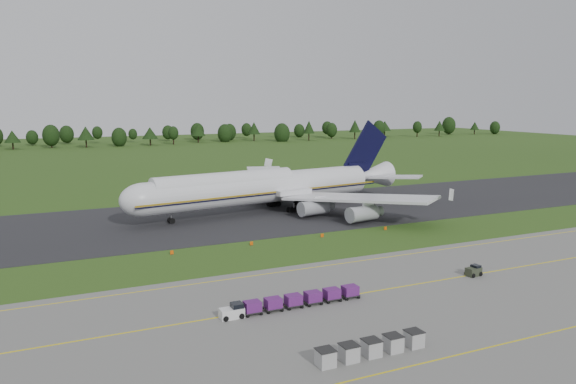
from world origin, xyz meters
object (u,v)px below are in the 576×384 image
edge_markers (288,239)px  baggage_train (291,301)px  aircraft (267,187)px  uld_row (371,348)px  utility_cart (473,272)px

edge_markers → baggage_train: bearing=-114.1°
aircraft → uld_row: bearing=-104.7°
aircraft → baggage_train: bearing=-110.0°
aircraft → uld_row: (-17.60, -66.87, -4.47)m
aircraft → baggage_train: (-19.22, -52.83, -4.45)m
utility_cart → edge_markers: bearing=118.0°
uld_row → aircraft: bearing=75.3°
baggage_train → edge_markers: (12.57, 28.04, -0.60)m
uld_row → edge_markers: 43.49m
baggage_train → aircraft: bearing=70.0°
utility_cart → uld_row: 29.41m
utility_cart → uld_row: bearing=-150.6°
edge_markers → aircraft: bearing=75.0°
baggage_train → utility_cart: 27.24m
baggage_train → utility_cart: bearing=0.8°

